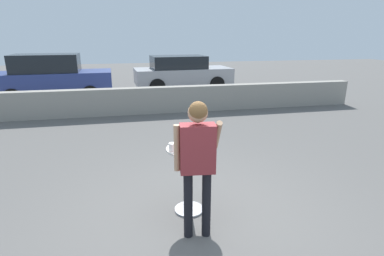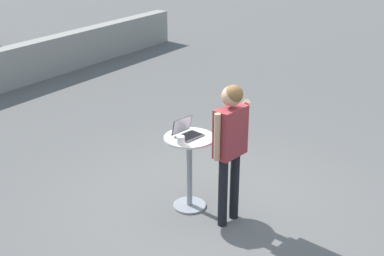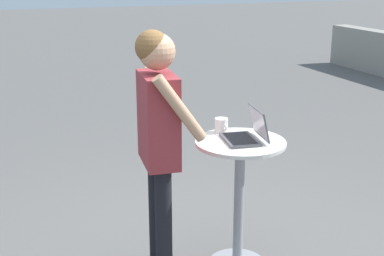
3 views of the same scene
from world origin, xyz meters
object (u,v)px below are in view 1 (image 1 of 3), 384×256
cafe_table (189,171)px  standing_person (198,154)px  coffee_mug (172,147)px  laptop (189,143)px  parked_car_near_street (53,77)px  parked_car_further_down (182,72)px

cafe_table → standing_person: bearing=-91.4°
standing_person → coffee_mug: bearing=111.8°
coffee_mug → laptop: bearing=18.9°
cafe_table → parked_car_near_street: parked_car_near_street is taller
cafe_table → parked_car_further_down: 10.08m
standing_person → parked_car_further_down: (1.69, 10.51, -0.31)m
cafe_table → parked_car_near_street: size_ratio=0.22×
cafe_table → parked_car_near_street: bearing=112.2°
cafe_table → laptop: laptop is taller
standing_person → parked_car_near_street: (-3.61, 9.46, -0.24)m
cafe_table → laptop: bearing=79.9°
cafe_table → standing_person: 0.76m
laptop → parked_car_further_down: bearing=80.4°
cafe_table → coffee_mug: coffee_mug is taller
standing_person → parked_car_further_down: bearing=80.9°
parked_car_near_street → parked_car_further_down: bearing=11.2°
laptop → cafe_table: bearing=-100.1°
parked_car_further_down → standing_person: bearing=-99.1°
cafe_table → parked_car_further_down: bearing=80.4°
cafe_table → laptop: (0.01, 0.04, 0.39)m
cafe_table → laptop: 0.40m
cafe_table → coffee_mug: bearing=-170.5°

